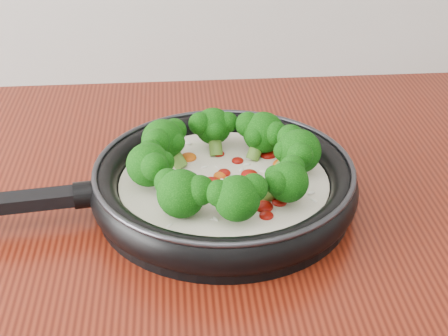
{
  "coord_description": "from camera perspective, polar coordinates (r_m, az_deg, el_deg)",
  "views": [
    {
      "loc": [
        -0.02,
        0.43,
        1.35
      ],
      "look_at": [
        0.03,
        1.11,
        0.95
      ],
      "focal_mm": 53.57,
      "sensor_mm": 36.0,
      "label": 1
    }
  ],
  "objects": [
    {
      "name": "skillet",
      "position": [
        0.79,
        -0.21,
        -1.03
      ],
      "size": [
        0.51,
        0.35,
        0.09
      ],
      "color": "black",
      "rests_on": "counter"
    }
  ]
}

